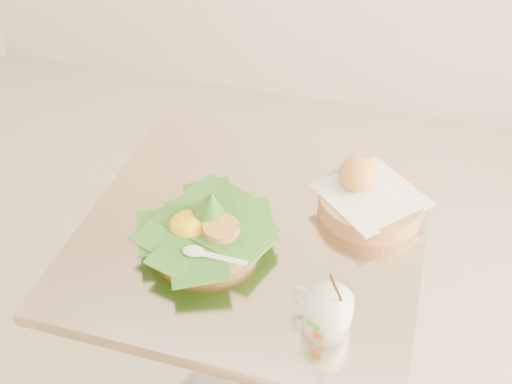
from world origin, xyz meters
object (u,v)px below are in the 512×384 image
(rice_basket, at_px, (206,226))
(bread_basket, at_px, (368,198))
(coffee_mug, at_px, (327,312))
(cafe_table, at_px, (254,296))

(rice_basket, relative_size, bread_basket, 1.03)
(rice_basket, distance_m, coffee_mug, 0.31)
(coffee_mug, bearing_deg, bread_basket, 85.90)
(rice_basket, bearing_deg, coffee_mug, -28.70)
(bread_basket, bearing_deg, rice_basket, -148.58)
(rice_basket, xyz_separation_m, bread_basket, (0.30, 0.18, -0.00))
(cafe_table, xyz_separation_m, bread_basket, (0.22, 0.12, 0.25))
(cafe_table, bearing_deg, rice_basket, -140.08)
(rice_basket, height_order, coffee_mug, coffee_mug)
(bread_basket, xyz_separation_m, coffee_mug, (-0.02, -0.33, 0.01))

